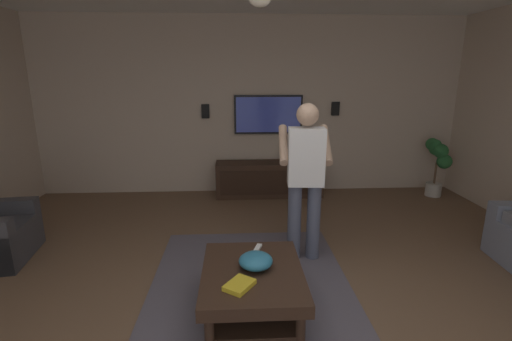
% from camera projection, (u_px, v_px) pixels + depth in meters
% --- Properties ---
extents(ground_plane, '(8.46, 8.46, 0.00)m').
position_uv_depth(ground_plane, '(269.00, 328.00, 2.84)').
color(ground_plane, brown).
extents(wall_back_tv, '(0.10, 7.00, 2.80)m').
position_uv_depth(wall_back_tv, '(250.00, 107.00, 5.93)').
color(wall_back_tv, '#BCA893').
rests_on(wall_back_tv, ground).
extents(area_rug, '(2.71, 1.85, 0.01)m').
position_uv_depth(area_rug, '(252.00, 299.00, 3.20)').
color(area_rug, '#514C56').
rests_on(area_rug, ground).
extents(coffee_table, '(1.00, 0.80, 0.40)m').
position_uv_depth(coffee_table, '(252.00, 282.00, 2.94)').
color(coffee_table, '#332116').
rests_on(coffee_table, ground).
extents(media_console, '(0.45, 1.70, 0.55)m').
position_uv_depth(media_console, '(269.00, 179.00, 5.91)').
color(media_console, '#332116').
rests_on(media_console, ground).
extents(tv, '(0.05, 1.10, 0.62)m').
position_uv_depth(tv, '(268.00, 115.00, 5.89)').
color(tv, black).
extents(person_standing, '(0.56, 0.57, 1.64)m').
position_uv_depth(person_standing, '(305.00, 173.00, 3.72)').
color(person_standing, '#4C5166').
rests_on(person_standing, ground).
extents(potted_plant_tall, '(0.42, 0.33, 0.93)m').
position_uv_depth(potted_plant_tall, '(437.00, 159.00, 5.82)').
color(potted_plant_tall, '#B7B2A8').
rests_on(potted_plant_tall, ground).
extents(bowl, '(0.27, 0.27, 0.12)m').
position_uv_depth(bowl, '(256.00, 261.00, 2.93)').
color(bowl, teal).
rests_on(bowl, coffee_table).
extents(remote_white, '(0.16, 0.09, 0.02)m').
position_uv_depth(remote_white, '(258.00, 248.00, 3.25)').
color(remote_white, white).
rests_on(remote_white, coffee_table).
extents(book, '(0.27, 0.26, 0.04)m').
position_uv_depth(book, '(239.00, 285.00, 2.67)').
color(book, gold).
rests_on(book, coffee_table).
extents(vase_round, '(0.22, 0.22, 0.22)m').
position_uv_depth(vase_round, '(291.00, 155.00, 5.85)').
color(vase_round, gold).
rests_on(vase_round, media_console).
extents(wall_speaker_left, '(0.06, 0.12, 0.22)m').
position_uv_depth(wall_speaker_left, '(335.00, 109.00, 5.94)').
color(wall_speaker_left, black).
extents(wall_speaker_right, '(0.06, 0.12, 0.22)m').
position_uv_depth(wall_speaker_right, '(205.00, 111.00, 5.83)').
color(wall_speaker_right, black).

